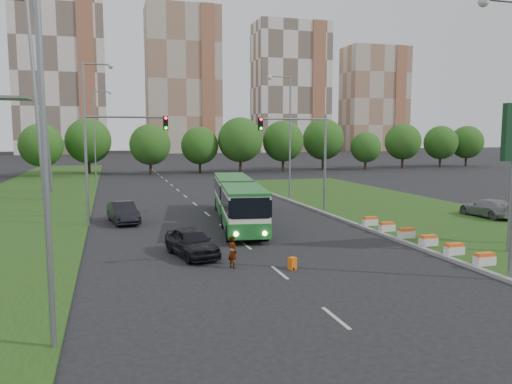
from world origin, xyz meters
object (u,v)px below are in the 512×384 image
object	(u,v)px
traffic_mast_median	(307,147)
pedestrian	(232,252)
traffic_mast_left	(110,149)
shopping_trolley	(292,263)
car_median	(488,208)
car_left_near	(192,242)
car_left_far	(123,212)
articulated_bus	(235,200)

from	to	relation	value
traffic_mast_median	pedestrian	xyz separation A→B (m)	(-9.69, -14.57, -4.57)
traffic_mast_left	shopping_trolley	size ratio (longest dim) A/B	13.78
traffic_mast_left	car_median	world-z (taller)	traffic_mast_left
car_left_near	pedestrian	bearing A→B (deg)	-75.58
car_left_near	car_left_far	size ratio (longest dim) A/B	0.95
traffic_mast_median	car_median	xyz separation A→B (m)	(12.31, -6.33, -4.50)
pedestrian	car_left_near	bearing A→B (deg)	2.91
car_median	traffic_mast_median	bearing A→B (deg)	-29.80
car_left_far	car_median	world-z (taller)	car_median
traffic_mast_median	shopping_trolley	size ratio (longest dim) A/B	13.78
car_left_far	traffic_mast_left	bearing A→B (deg)	-150.07
articulated_bus	car_left_near	bearing A→B (deg)	-108.04
traffic_mast_median	traffic_mast_left	world-z (taller)	same
articulated_bus	shopping_trolley	size ratio (longest dim) A/B	27.75
traffic_mast_left	car_left_far	world-z (taller)	traffic_mast_left
car_left_near	articulated_bus	bearing A→B (deg)	49.93
traffic_mast_median	car_left_near	size ratio (longest dim) A/B	1.82
traffic_mast_median	car_median	distance (m)	14.56
articulated_bus	car_left_near	xyz separation A→B (m)	(-4.71, -9.30, -0.88)
car_left_far	shopping_trolley	world-z (taller)	car_left_far
car_median	car_left_far	bearing A→B (deg)	-15.17
car_left_near	shopping_trolley	size ratio (longest dim) A/B	7.56
traffic_mast_left	shopping_trolley	xyz separation A→B (m)	(8.14, -14.62, -5.06)
articulated_bus	car_median	xyz separation A→B (m)	(18.80, -3.95, -0.78)
car_left_near	pedestrian	world-z (taller)	pedestrian
car_left_near	pedestrian	xyz separation A→B (m)	(1.51, -2.89, 0.03)
traffic_mast_median	car_median	world-z (taller)	traffic_mast_median
traffic_mast_median	articulated_bus	distance (m)	7.86
shopping_trolley	traffic_mast_left	bearing A→B (deg)	96.01
shopping_trolley	car_left_far	bearing A→B (deg)	92.72
car_median	pedestrian	xyz separation A→B (m)	(-22.00, -8.24, -0.07)
traffic_mast_median	pedestrian	bearing A→B (deg)	-123.62
traffic_mast_median	car_left_far	bearing A→B (deg)	-178.54
pedestrian	shopping_trolley	xyz separation A→B (m)	(2.67, -1.05, -0.49)
pedestrian	car_left_far	bearing A→B (deg)	-6.41
articulated_bus	car_median	world-z (taller)	articulated_bus
traffic_mast_left	articulated_bus	world-z (taller)	traffic_mast_left
articulated_bus	car_median	size ratio (longest dim) A/B	3.36
traffic_mast_median	car_left_near	xyz separation A→B (m)	(-11.20, -11.68, -4.60)
car_left_far	shopping_trolley	size ratio (longest dim) A/B	7.96
traffic_mast_median	car_left_near	world-z (taller)	traffic_mast_median
car_median	car_left_near	bearing A→B (deg)	10.24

